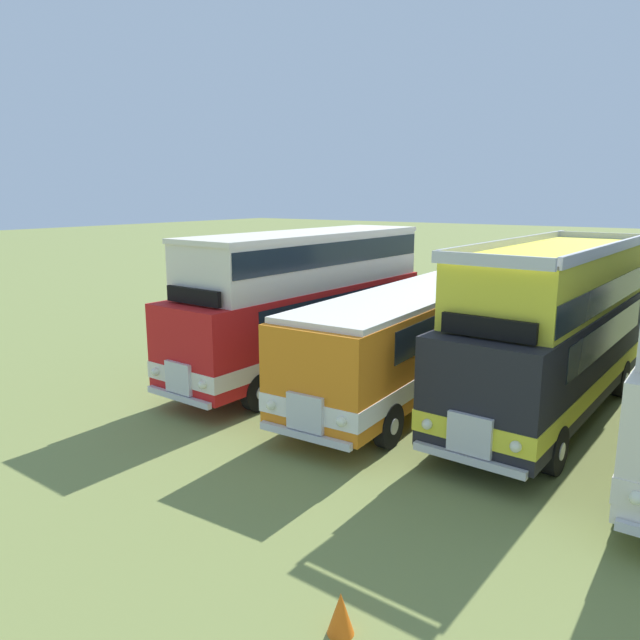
{
  "coord_description": "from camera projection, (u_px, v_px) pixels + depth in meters",
  "views": [
    {
      "loc": [
        -1.94,
        -15.16,
        5.61
      ],
      "look_at": [
        -12.84,
        0.49,
        1.62
      ],
      "focal_mm": 33.69,
      "sensor_mm": 36.0,
      "label": 1
    }
  ],
  "objects": [
    {
      "name": "bus_first_in_row",
      "position": [
        307.0,
        297.0,
        18.85
      ],
      "size": [
        2.95,
        10.34,
        4.49
      ],
      "color": "red",
      "rests_on": "ground"
    },
    {
      "name": "bus_second_in_row",
      "position": [
        418.0,
        331.0,
        17.24
      ],
      "size": [
        2.89,
        11.59,
        2.99
      ],
      "color": "orange",
      "rests_on": "ground"
    },
    {
      "name": "bus_third_in_row",
      "position": [
        553.0,
        327.0,
        15.06
      ],
      "size": [
        2.99,
        9.8,
        4.52
      ],
      "color": "black",
      "rests_on": "ground"
    },
    {
      "name": "cone_near_end",
      "position": [
        341.0,
        613.0,
        7.77
      ],
      "size": [
        0.36,
        0.36,
        0.59
      ],
      "primitive_type": "cone",
      "color": "orange",
      "rests_on": "ground"
    }
  ]
}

